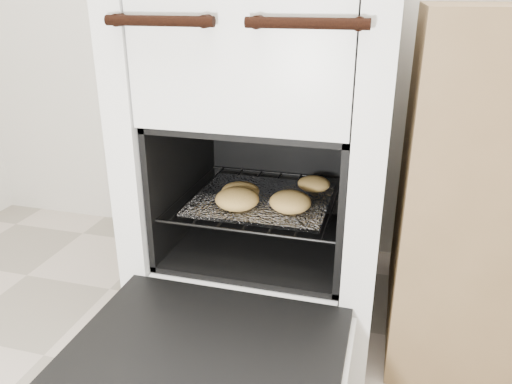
# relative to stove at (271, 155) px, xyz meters

# --- Properties ---
(stove) EXTENTS (0.66, 0.74, 1.02)m
(stove) POSITION_rel_stove_xyz_m (0.00, 0.00, 0.00)
(stove) COLOR silver
(stove) RESTS_ON ground
(oven_door) EXTENTS (0.60, 0.46, 0.04)m
(oven_door) POSITION_rel_stove_xyz_m (0.00, -0.56, -0.28)
(oven_door) COLOR black
(oven_door) RESTS_ON stove
(oven_rack) EXTENTS (0.48, 0.46, 0.01)m
(oven_rack) POSITION_rel_stove_xyz_m (0.00, -0.07, -0.11)
(oven_rack) COLOR black
(oven_rack) RESTS_ON stove
(foil_sheet) EXTENTS (0.38, 0.33, 0.01)m
(foil_sheet) POSITION_rel_stove_xyz_m (0.00, -0.10, -0.10)
(foil_sheet) COLOR silver
(foil_sheet) RESTS_ON oven_rack
(baked_rolls) EXTENTS (0.31, 0.31, 0.05)m
(baked_rolls) POSITION_rel_stove_xyz_m (0.01, -0.14, -0.07)
(baked_rolls) COLOR tan
(baked_rolls) RESTS_ON foil_sheet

